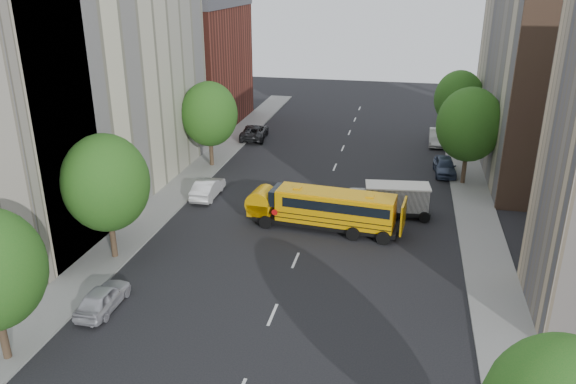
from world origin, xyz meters
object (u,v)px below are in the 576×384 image
(parked_car_5, at_px, (437,137))
(street_tree_4, at_px, (469,125))
(street_tree_1, at_px, (106,183))
(parked_car_0, at_px, (103,298))
(parked_car_2, at_px, (254,132))
(street_tree_5, at_px, (459,98))
(safari_truck, at_px, (391,199))
(parked_car_4, at_px, (445,166))
(street_tree_2, at_px, (209,114))
(parked_car_1, at_px, (208,188))
(school_bus, at_px, (324,207))

(parked_car_5, bearing_deg, street_tree_4, -80.43)
(street_tree_1, height_order, parked_car_5, street_tree_1)
(parked_car_0, height_order, parked_car_2, parked_car_2)
(parked_car_0, bearing_deg, street_tree_4, -131.10)
(street_tree_5, height_order, safari_truck, street_tree_5)
(street_tree_1, bearing_deg, street_tree_5, 53.75)
(street_tree_1, height_order, parked_car_2, street_tree_1)
(street_tree_1, bearing_deg, parked_car_5, 55.43)
(street_tree_5, xyz_separation_m, parked_car_5, (-1.74, -0.61, -3.93))
(street_tree_5, distance_m, safari_truck, 20.99)
(street_tree_5, bearing_deg, safari_truck, -105.87)
(street_tree_4, bearing_deg, street_tree_5, 90.00)
(street_tree_4, distance_m, parked_car_0, 30.90)
(street_tree_4, height_order, safari_truck, street_tree_4)
(parked_car_4, bearing_deg, street_tree_4, -60.98)
(street_tree_1, distance_m, street_tree_2, 18.00)
(parked_car_0, distance_m, parked_car_5, 39.12)
(parked_car_5, bearing_deg, parked_car_1, -133.32)
(street_tree_4, xyz_separation_m, parked_car_5, (-1.74, 11.39, -4.30))
(parked_car_0, xyz_separation_m, parked_car_1, (0.00, 16.13, 0.06))
(street_tree_2, xyz_separation_m, parked_car_4, (20.60, 2.21, -4.08))
(school_bus, bearing_deg, street_tree_5, 72.19)
(parked_car_4, distance_m, parked_car_5, 9.19)
(street_tree_5, distance_m, parked_car_4, 10.65)
(parked_car_2, distance_m, parked_car_5, 18.95)
(street_tree_5, height_order, parked_car_5, street_tree_5)
(parked_car_0, xyz_separation_m, parked_car_5, (18.06, 34.71, 0.11))
(street_tree_2, xyz_separation_m, school_bus, (11.98, -11.02, -3.26))
(street_tree_2, bearing_deg, parked_car_5, 29.35)
(school_bus, xyz_separation_m, parked_car_5, (8.28, 22.42, -0.79))
(street_tree_2, xyz_separation_m, parked_car_5, (20.26, 11.39, -4.06))
(street_tree_2, height_order, safari_truck, street_tree_2)
(parked_car_0, bearing_deg, street_tree_2, -85.37)
(street_tree_5, xyz_separation_m, parked_car_1, (-19.80, -19.18, -3.97))
(safari_truck, relative_size, parked_car_0, 1.49)
(safari_truck, bearing_deg, parked_car_2, 123.91)
(school_bus, bearing_deg, street_tree_2, 143.09)
(street_tree_5, bearing_deg, parked_car_1, -135.91)
(parked_car_1, distance_m, parked_car_5, 25.91)
(safari_truck, distance_m, parked_car_5, 19.72)
(street_tree_4, xyz_separation_m, parked_car_1, (-19.80, -7.18, -4.34))
(street_tree_1, distance_m, safari_truck, 19.54)
(parked_car_2, xyz_separation_m, parked_car_4, (19.20, -7.34, 0.00))
(parked_car_4, bearing_deg, school_bus, -126.45)
(school_bus, relative_size, parked_car_0, 2.58)
(parked_car_1, xyz_separation_m, parked_car_5, (18.06, 18.58, 0.04))
(street_tree_5, bearing_deg, parked_car_0, -119.28)
(school_bus, height_order, parked_car_2, school_bus)
(parked_car_1, bearing_deg, parked_car_0, 89.16)
(parked_car_1, bearing_deg, parked_car_4, -153.80)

